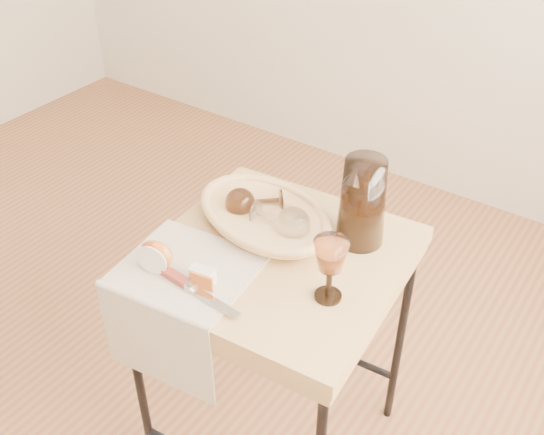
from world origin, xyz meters
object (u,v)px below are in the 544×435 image
Objects in this scene: side_table at (276,358)px; pitcher at (363,201)px; wine_goblet at (330,270)px; table_knife at (194,288)px; bread_basket at (264,217)px; apple_half at (156,255)px; goblet_lying_a at (258,202)px; goblet_lying_b at (277,219)px; tea_towel at (187,269)px.

side_table is 2.78× the size of pitcher.
wine_goblet is at bearing -84.28° from pitcher.
table_knife is (-0.07, -0.22, 0.39)m from side_table.
apple_half is at bearing -97.49° from bread_basket.
pitcher is (0.26, 0.07, 0.06)m from goblet_lying_a.
wine_goblet is at bearing 111.07° from goblet_lying_a.
bread_basket is (-0.09, 0.08, 0.40)m from side_table.
table_knife is at bearing -73.80° from bread_basket.
side_table is at bearing 76.28° from table_knife.
apple_half reaches higher than side_table.
apple_half is (-0.16, -0.26, -0.01)m from goblet_lying_b.
bread_basket reaches higher than side_table.
goblet_lying_a is 0.09m from goblet_lying_b.
wine_goblet is 0.66× the size of table_knife.
side_table is 0.45m from table_knife.
goblet_lying_b is 0.88× the size of wine_goblet.
tea_towel is 0.34m from wine_goblet.
apple_half is at bearing -133.77° from side_table.
bread_basket reaches higher than table_knife.
bread_basket is at bearing 98.23° from table_knife.
tea_towel is 1.14× the size of pitcher.
side_table is at bearing -27.41° from bread_basket.
tea_towel is 0.08m from apple_half.
pitcher is at bearing 33.55° from bread_basket.
side_table is 0.49m from wine_goblet.
wine_goblet is at bearing 12.58° from tea_towel.
wine_goblet reaches higher than tea_towel.
pitcher reaches higher than goblet_lying_b.
apple_half is at bearing -137.37° from pitcher.
tea_towel is at bearing -87.81° from bread_basket.
tea_towel is at bearing -129.06° from side_table.
side_table is at bearing 44.43° from tea_towel.
goblet_lying_b is 1.68× the size of apple_half.
pitcher is at bearing 153.14° from goblet_lying_a.
tea_towel is at bearing 17.51° from apple_half.
side_table is at bearing -61.55° from goblet_lying_b.
goblet_lying_a is (-0.12, 0.09, 0.42)m from side_table.
tea_towel is at bearing -119.73° from goblet_lying_b.
side_table is at bearing 32.95° from apple_half.
bread_basket is 0.04m from goblet_lying_a.
goblet_lying_b reaches higher than bread_basket.
table_knife reaches higher than tea_towel.
pitcher is at bearing 50.21° from side_table.
pitcher is 0.50m from apple_half.
goblet_lying_b is (0.08, -0.04, 0.00)m from goblet_lying_a.
goblet_lying_a is at bearing 166.34° from bread_basket.
goblet_lying_a is 0.47× the size of pitcher.
wine_goblet is at bearing 37.10° from table_knife.
wine_goblet is at bearing 7.76° from apple_half.
tea_towel is 0.27m from goblet_lying_a.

